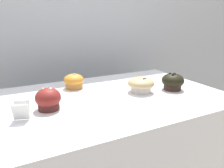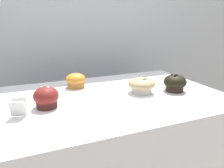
# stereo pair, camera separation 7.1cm
# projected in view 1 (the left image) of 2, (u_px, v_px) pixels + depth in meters

# --- Properties ---
(wall_back) EXTENTS (3.20, 0.10, 1.80)m
(wall_back) POSITION_uv_depth(u_px,v_px,m) (69.00, 77.00, 1.46)
(wall_back) COLOR #B2B7BC
(wall_back) RESTS_ON ground
(muffin_front_center) EXTENTS (0.09, 0.09, 0.08)m
(muffin_front_center) POSITION_uv_depth(u_px,v_px,m) (48.00, 99.00, 0.79)
(muffin_front_center) COLOR #4B1F1C
(muffin_front_center) RESTS_ON display_counter
(muffin_back_left) EXTENTS (0.09, 0.09, 0.07)m
(muffin_back_left) POSITION_uv_depth(u_px,v_px,m) (74.00, 81.00, 1.03)
(muffin_back_left) COLOR #C17A36
(muffin_back_left) RESTS_ON display_counter
(muffin_back_right) EXTENTS (0.10, 0.10, 0.08)m
(muffin_back_right) POSITION_uv_depth(u_px,v_px,m) (173.00, 82.00, 1.01)
(muffin_back_right) COLOR #39231C
(muffin_back_right) RESTS_ON display_counter
(muffin_front_left) EXTENTS (0.12, 0.12, 0.07)m
(muffin_front_left) POSITION_uv_depth(u_px,v_px,m) (141.00, 84.00, 0.98)
(muffin_front_left) COLOR silver
(muffin_front_left) RESTS_ON display_counter
(price_card) EXTENTS (0.06, 0.05, 0.06)m
(price_card) POSITION_uv_depth(u_px,v_px,m) (21.00, 111.00, 0.70)
(price_card) COLOR white
(price_card) RESTS_ON display_counter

